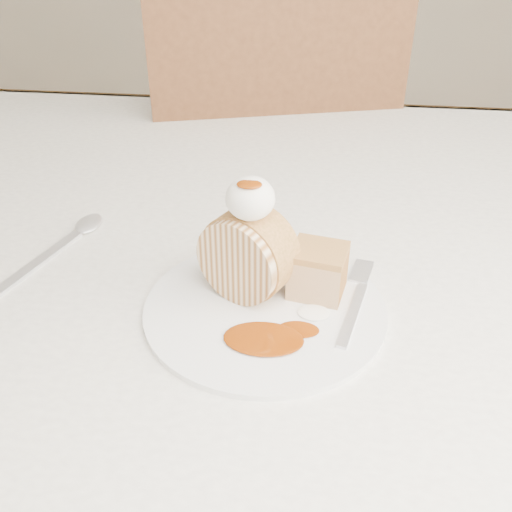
# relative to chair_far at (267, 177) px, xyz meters

# --- Properties ---
(table) EXTENTS (1.40, 0.90, 0.75)m
(table) POSITION_rel_chair_far_xyz_m (0.03, -0.50, 0.10)
(table) COLOR white
(table) RESTS_ON ground
(chair_far) EXTENTS (0.58, 0.58, 0.99)m
(chair_far) POSITION_rel_chair_far_xyz_m (0.00, 0.00, 0.00)
(chair_far) COLOR brown
(chair_far) RESTS_ON ground
(plate) EXTENTS (0.28, 0.28, 0.01)m
(plate) POSITION_rel_chair_far_xyz_m (0.07, -0.70, 0.19)
(plate) COLOR white
(plate) RESTS_ON table
(roulade_slice) EXTENTS (0.10, 0.08, 0.09)m
(roulade_slice) POSITION_rel_chair_far_xyz_m (0.05, -0.68, 0.24)
(roulade_slice) COLOR beige
(roulade_slice) RESTS_ON plate
(cake_chunk) EXTENTS (0.06, 0.06, 0.04)m
(cake_chunk) POSITION_rel_chair_far_xyz_m (0.12, -0.67, 0.22)
(cake_chunk) COLOR #CA894C
(cake_chunk) RESTS_ON plate
(whipped_cream) EXTENTS (0.05, 0.05, 0.04)m
(whipped_cream) POSITION_rel_chair_far_xyz_m (0.05, -0.68, 0.30)
(whipped_cream) COLOR white
(whipped_cream) RESTS_ON roulade_slice
(caramel_drizzle) EXTENTS (0.02, 0.02, 0.01)m
(caramel_drizzle) POSITION_rel_chair_far_xyz_m (0.05, -0.69, 0.32)
(caramel_drizzle) COLOR #772D04
(caramel_drizzle) RESTS_ON whipped_cream
(caramel_pool) EXTENTS (0.08, 0.06, 0.00)m
(caramel_pool) POSITION_rel_chair_far_xyz_m (0.07, -0.75, 0.19)
(caramel_pool) COLOR #772D04
(caramel_pool) RESTS_ON plate
(fork) EXTENTS (0.05, 0.14, 0.00)m
(fork) POSITION_rel_chair_far_xyz_m (0.15, -0.71, 0.19)
(fork) COLOR silver
(fork) RESTS_ON plate
(spoon) EXTENTS (0.07, 0.17, 0.00)m
(spoon) POSITION_rel_chair_far_xyz_m (-0.19, -0.65, 0.19)
(spoon) COLOR silver
(spoon) RESTS_ON table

